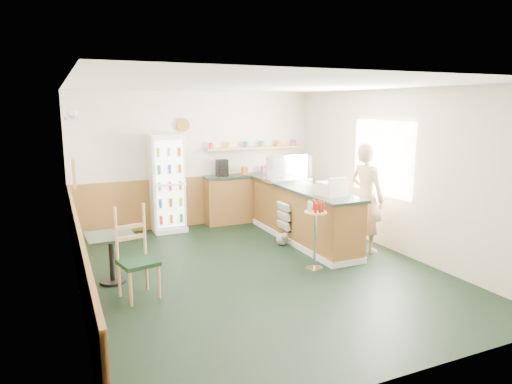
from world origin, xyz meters
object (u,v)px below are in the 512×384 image
drinks_fridge (167,183)px  display_case (287,169)px  cafe_table (111,249)px  cafe_chair (136,249)px  shopkeeper (367,197)px  condiment_stand (315,224)px  cash_register (331,189)px

drinks_fridge → display_case: size_ratio=2.22×
cafe_table → cafe_chair: cafe_chair is taller
shopkeeper → cafe_chair: bearing=83.6°
drinks_fridge → condiment_stand: (1.50, -3.02, -0.24)m
shopkeeper → cafe_chair: size_ratio=1.55×
shopkeeper → cash_register: bearing=78.7°
display_case → shopkeeper: shopkeeper is taller
drinks_fridge → shopkeeper: (2.75, -2.59, -0.03)m
cash_register → shopkeeper: size_ratio=0.21×
cash_register → cafe_chair: 3.20m
cafe_table → cafe_chair: bearing=-66.4°
cafe_chair → cash_register: bearing=-7.4°
drinks_fridge → condiment_stand: size_ratio=1.83×
cash_register → drinks_fridge: bearing=124.5°
display_case → cafe_table: display_case is taller
cafe_table → cafe_chair: size_ratio=0.58×
condiment_stand → cafe_chair: bearing=177.5°
drinks_fridge → cash_register: size_ratio=4.87×
display_case → condiment_stand: size_ratio=0.82×
display_case → cafe_chair: size_ratio=0.72×
shopkeeper → cafe_chair: (-3.85, -0.31, -0.30)m
condiment_stand → cafe_table: size_ratio=1.51×
shopkeeper → display_case: bearing=13.6°
cafe_table → cash_register: bearing=-4.3°
shopkeeper → cafe_table: 4.13m
display_case → cash_register: bearing=-90.0°
display_case → shopkeeper: size_ratio=0.47×
display_case → cafe_table: size_ratio=1.24×
drinks_fridge → cafe_table: (-1.35, -2.33, -0.46)m
cash_register → display_case: bearing=86.1°
shopkeeper → cafe_table: bearing=75.3°
drinks_fridge → condiment_stand: drinks_fridge is taller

